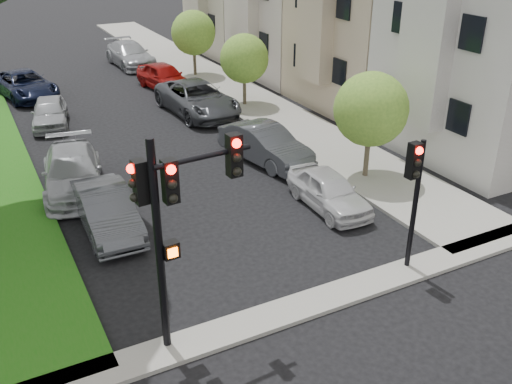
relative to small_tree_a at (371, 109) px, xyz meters
name	(u,v)px	position (x,y,z in m)	size (l,w,h in m)	color
ground	(356,353)	(-6.20, -7.80, -2.75)	(140.00, 140.00, 0.00)	black
sidewalk_right	(211,79)	(0.55, 16.20, -2.69)	(3.50, 44.00, 0.12)	#9C9888
sidewalk_cross	(309,304)	(-6.20, -5.80, -2.69)	(60.00, 1.00, 0.12)	#9C9888
small_tree_a	(371,109)	(0.00, 0.00, 0.00)	(2.75, 2.75, 4.13)	brown
small_tree_b	(244,59)	(0.00, 10.39, -0.24)	(2.52, 2.52, 3.78)	brown
small_tree_c	(193,33)	(0.00, 17.33, -0.07)	(2.69, 2.69, 4.03)	brown
traffic_signal_main	(174,207)	(-9.59, -5.57, 0.87)	(2.56, 0.66, 5.24)	black
traffic_signal_secondary	(414,183)	(-2.92, -5.61, -0.01)	(0.50, 0.40, 3.92)	black
car_parked_0	(329,191)	(-2.65, -1.40, -2.10)	(1.54, 3.82, 1.30)	silver
car_parked_1	(265,144)	(-2.64, 3.20, -1.99)	(1.59, 4.57, 1.51)	#3F4247
car_parked_2	(197,98)	(-2.70, 10.33, -1.94)	(2.67, 5.79, 1.61)	#3F4247
car_parked_3	(164,77)	(-2.70, 15.34, -1.99)	(1.79, 4.44, 1.51)	maroon
car_parked_4	(130,54)	(-2.79, 21.86, -1.97)	(2.17, 5.34, 1.55)	#999BA0
car_parked_5	(107,211)	(-9.79, 0.53, -2.03)	(1.51, 4.34, 1.43)	#3F4247
car_parked_6	(73,172)	(-10.14, 4.07, -2.01)	(2.06, 5.07, 1.47)	#999BA0
car_parked_7	(50,112)	(-9.65, 11.87, -2.08)	(1.59, 3.94, 1.34)	#999BA0
car_parked_8	(25,85)	(-10.04, 17.38, -2.03)	(2.40, 5.20, 1.44)	black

